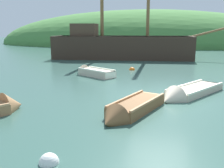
{
  "coord_description": "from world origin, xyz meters",
  "views": [
    {
      "loc": [
        0.27,
        -10.4,
        2.77
      ],
      "look_at": [
        -2.2,
        0.92,
        0.25
      ],
      "focal_mm": 41.48,
      "sensor_mm": 36.0,
      "label": 1
    }
  ],
  "objects_px": {
    "sailing_ship": "(121,50)",
    "buoy_white": "(49,163)",
    "rowboat_far": "(92,73)",
    "rowboat_center": "(187,94)",
    "buoy_orange": "(132,70)",
    "rowboat_outer_left": "(130,111)"
  },
  "relations": [
    {
      "from": "rowboat_outer_left",
      "to": "rowboat_center",
      "type": "height_order",
      "value": "rowboat_center"
    },
    {
      "from": "rowboat_outer_left",
      "to": "rowboat_far",
      "type": "xyz_separation_m",
      "value": [
        -3.25,
        6.57,
        0.02
      ]
    },
    {
      "from": "rowboat_outer_left",
      "to": "buoy_orange",
      "type": "bearing_deg",
      "value": -151.9
    },
    {
      "from": "sailing_ship",
      "to": "rowboat_center",
      "type": "distance_m",
      "value": 13.69
    },
    {
      "from": "sailing_ship",
      "to": "buoy_white",
      "type": "xyz_separation_m",
      "value": [
        1.94,
        -18.96,
        -0.82
      ]
    },
    {
      "from": "sailing_ship",
      "to": "rowboat_far",
      "type": "bearing_deg",
      "value": -96.43
    },
    {
      "from": "buoy_orange",
      "to": "buoy_white",
      "type": "bearing_deg",
      "value": -90.01
    },
    {
      "from": "rowboat_far",
      "to": "buoy_orange",
      "type": "height_order",
      "value": "rowboat_far"
    },
    {
      "from": "sailing_ship",
      "to": "buoy_orange",
      "type": "distance_m",
      "value": 6.77
    },
    {
      "from": "buoy_orange",
      "to": "rowboat_outer_left",
      "type": "bearing_deg",
      "value": -82.43
    },
    {
      "from": "rowboat_outer_left",
      "to": "rowboat_far",
      "type": "distance_m",
      "value": 7.32
    },
    {
      "from": "rowboat_center",
      "to": "buoy_orange",
      "type": "distance_m",
      "value": 7.0
    },
    {
      "from": "buoy_white",
      "to": "rowboat_center",
      "type": "bearing_deg",
      "value": 63.17
    },
    {
      "from": "rowboat_center",
      "to": "buoy_white",
      "type": "relative_size",
      "value": 8.93
    },
    {
      "from": "sailing_ship",
      "to": "buoy_orange",
      "type": "xyz_separation_m",
      "value": [
        1.95,
        -6.43,
        -0.82
      ]
    },
    {
      "from": "sailing_ship",
      "to": "buoy_white",
      "type": "height_order",
      "value": "sailing_ship"
    },
    {
      "from": "rowboat_outer_left",
      "to": "buoy_white",
      "type": "height_order",
      "value": "rowboat_outer_left"
    },
    {
      "from": "rowboat_far",
      "to": "rowboat_center",
      "type": "distance_m",
      "value": 6.44
    },
    {
      "from": "rowboat_far",
      "to": "buoy_orange",
      "type": "relative_size",
      "value": 7.63
    },
    {
      "from": "rowboat_far",
      "to": "rowboat_center",
      "type": "bearing_deg",
      "value": 176.23
    },
    {
      "from": "sailing_ship",
      "to": "rowboat_outer_left",
      "type": "relative_size",
      "value": 4.54
    },
    {
      "from": "rowboat_far",
      "to": "rowboat_center",
      "type": "xyz_separation_m",
      "value": [
        5.22,
        -3.76,
        -0.06
      ]
    }
  ]
}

